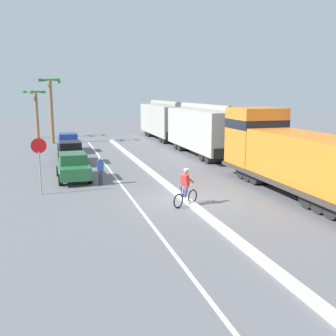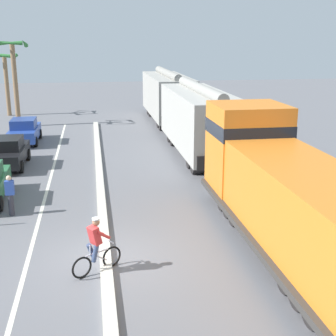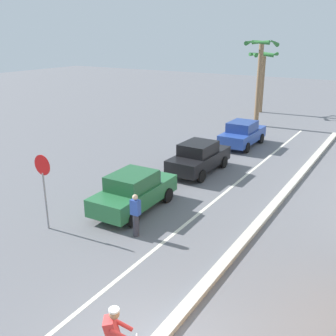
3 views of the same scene
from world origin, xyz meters
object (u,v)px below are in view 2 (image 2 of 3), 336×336
palm_tree_far (14,66)px  pedestrian_by_cars (10,195)px  hopper_car_middle (167,96)px  cyclist (96,247)px  parked_car_blue (24,131)px  palm_tree_near (5,69)px  hopper_car_lead (199,120)px  locomotive (281,191)px  parked_car_black (8,152)px

palm_tree_far → pedestrian_by_cars: palm_tree_far is taller
hopper_car_middle → cyclist: (-6.15, -25.03, -1.26)m
hopper_car_middle → palm_tree_far: palm_tree_far is taller
parked_car_blue → palm_tree_near: palm_tree_near is taller
palm_tree_near → hopper_car_lead: bearing=-51.4°
palm_tree_near → cyclist: bearing=-76.5°
locomotive → hopper_car_lead: size_ratio=1.10×
cyclist → palm_tree_far: 25.53m
locomotive → palm_tree_far: (-11.81, 23.32, 2.83)m
palm_tree_far → parked_car_blue: bearing=-78.3°
hopper_car_middle → pedestrian_by_cars: hopper_car_middle is taller
hopper_car_lead → cyclist: (-6.15, -13.43, -1.26)m
cyclist → pedestrian_by_cars: cyclist is taller
parked_car_black → palm_tree_far: bearing=95.6°
hopper_car_lead → pedestrian_by_cars: bearing=-138.7°
parked_car_blue → parked_car_black: bearing=-90.9°
hopper_car_middle → parked_car_blue: bearing=-147.9°
locomotive → parked_car_black: locomotive is taller
palm_tree_far → parked_car_black: bearing=-84.4°
hopper_car_middle → palm_tree_far: 12.09m
pedestrian_by_cars → parked_car_black: bearing=99.7°
cyclist → hopper_car_middle: bearing=76.2°
parked_car_black → palm_tree_near: palm_tree_near is taller
locomotive → hopper_car_middle: 23.76m
locomotive → palm_tree_near: size_ratio=2.16×
pedestrian_by_cars → hopper_car_middle: bearing=64.7°
hopper_car_lead → pedestrian_by_cars: hopper_car_lead is taller
hopper_car_middle → parked_car_black: size_ratio=2.51×
parked_car_black → hopper_car_middle: bearing=49.7°
locomotive → palm_tree_far: size_ratio=1.75×
hopper_car_middle → parked_car_blue: size_ratio=2.52×
hopper_car_lead → parked_car_black: 10.73m
parked_car_blue → cyclist: bearing=-76.6°
hopper_car_middle → palm_tree_far: (-11.81, -0.43, 2.56)m
parked_car_black → palm_tree_near: size_ratio=0.79×
cyclist → locomotive: bearing=11.7°
parked_car_black → palm_tree_far: (-1.19, 12.07, 3.82)m
hopper_car_middle → palm_tree_far: bearing=-177.9°
palm_tree_near → palm_tree_far: size_ratio=0.81×
locomotive → pedestrian_by_cars: locomotive is taller
palm_tree_near → pedestrian_by_cars: palm_tree_near is taller
hopper_car_middle → pedestrian_by_cars: 21.97m
hopper_car_middle → parked_car_black: bearing=-130.3°
palm_tree_near → palm_tree_far: 5.81m
locomotive → parked_car_black: (-10.62, 11.25, -0.98)m
parked_car_black → cyclist: size_ratio=2.46×
parked_car_blue → pedestrian_by_cars: size_ratio=2.60×
hopper_car_lead → cyclist: hopper_car_lead is taller
parked_car_blue → palm_tree_near: 12.50m
palm_tree_near → parked_car_blue: bearing=-76.4°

